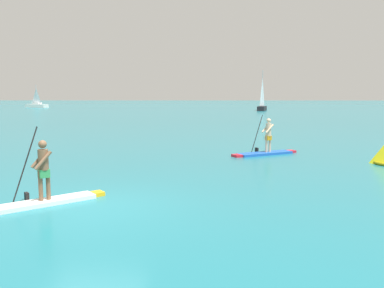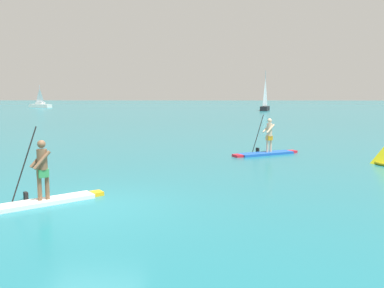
{
  "view_description": "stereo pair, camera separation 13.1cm",
  "coord_description": "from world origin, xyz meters",
  "px_view_note": "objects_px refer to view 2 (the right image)",
  "views": [
    {
      "loc": [
        2.77,
        -9.75,
        2.84
      ],
      "look_at": [
        2.43,
        4.97,
        1.02
      ],
      "focal_mm": 36.69,
      "sensor_mm": 36.0,
      "label": 1
    },
    {
      "loc": [
        2.9,
        -9.74,
        2.84
      ],
      "look_at": [
        2.43,
        4.97,
        1.02
      ],
      "focal_mm": 36.69,
      "sensor_mm": 36.0,
      "label": 2
    }
  ],
  "objects_px": {
    "sailboat_right_horizon": "(265,106)",
    "paddleboarder_far_right": "(266,148)",
    "paddleboarder_mid_center": "(43,191)",
    "sailboat_left_horizon": "(40,105)"
  },
  "relations": [
    {
      "from": "paddleboarder_mid_center",
      "to": "sailboat_left_horizon",
      "type": "relative_size",
      "value": 0.44
    },
    {
      "from": "paddleboarder_mid_center",
      "to": "sailboat_right_horizon",
      "type": "distance_m",
      "value": 66.22
    },
    {
      "from": "paddleboarder_far_right",
      "to": "sailboat_right_horizon",
      "type": "xyz_separation_m",
      "value": [
        8.37,
        55.41,
        0.65
      ]
    },
    {
      "from": "sailboat_left_horizon",
      "to": "sailboat_right_horizon",
      "type": "bearing_deg",
      "value": 7.01
    },
    {
      "from": "paddleboarder_far_right",
      "to": "sailboat_left_horizon",
      "type": "relative_size",
      "value": 0.54
    },
    {
      "from": "paddleboarder_far_right",
      "to": "sailboat_left_horizon",
      "type": "xyz_separation_m",
      "value": [
        -42.15,
        73.78,
        0.37
      ]
    },
    {
      "from": "paddleboarder_far_right",
      "to": "sailboat_left_horizon",
      "type": "distance_m",
      "value": 84.97
    },
    {
      "from": "paddleboarder_far_right",
      "to": "sailboat_right_horizon",
      "type": "height_order",
      "value": "sailboat_right_horizon"
    },
    {
      "from": "paddleboarder_mid_center",
      "to": "paddleboarder_far_right",
      "type": "bearing_deg",
      "value": -168.52
    },
    {
      "from": "sailboat_right_horizon",
      "to": "paddleboarder_far_right",
      "type": "bearing_deg",
      "value": 7.47
    }
  ]
}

